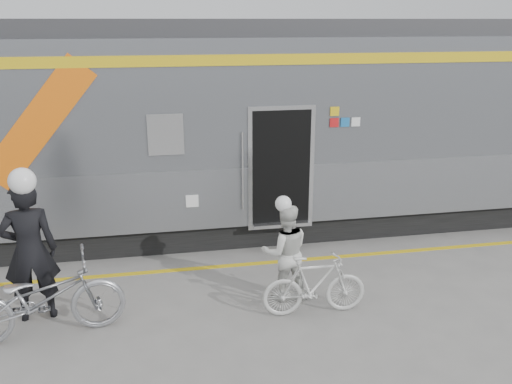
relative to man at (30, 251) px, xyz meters
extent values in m
plane|color=slate|center=(2.85, -1.00, -1.03)|extent=(90.00, 90.00, 0.00)
cube|color=black|center=(1.78, 3.20, -0.78)|extent=(24.00, 2.70, 0.50)
cube|color=#9EA0A5|center=(1.78, 3.20, 0.02)|extent=(24.00, 3.00, 1.10)
cube|color=slate|center=(1.78, 3.20, 1.67)|extent=(24.00, 3.00, 2.20)
cube|color=#38383A|center=(1.78, 3.20, 2.92)|extent=(24.00, 2.64, 0.30)
cube|color=gold|center=(1.78, 1.69, 2.42)|extent=(24.00, 0.02, 0.18)
cube|color=orange|center=(-0.02, 1.68, 1.47)|extent=(1.96, 0.01, 2.19)
cube|color=black|center=(1.98, 1.69, 1.22)|extent=(0.55, 0.02, 0.65)
cube|color=black|center=(3.98, 1.90, 0.52)|extent=(1.05, 0.45, 2.10)
cube|color=silver|center=(3.98, 1.68, 0.52)|extent=(1.20, 0.02, 2.25)
cylinder|color=silver|center=(3.28, 1.67, 0.52)|extent=(0.04, 0.04, 1.40)
cube|color=silver|center=(3.98, 1.65, -0.51)|extent=(1.05, 0.25, 0.06)
cube|color=gold|center=(4.93, 1.68, 1.52)|extent=(0.16, 0.01, 0.16)
cube|color=red|center=(4.93, 1.68, 1.32)|extent=(0.16, 0.01, 0.16)
cube|color=#1A67AD|center=(5.13, 1.68, 1.32)|extent=(0.16, 0.01, 0.16)
cube|color=silver|center=(5.33, 1.68, 1.32)|extent=(0.16, 0.01, 0.16)
cube|color=silver|center=(2.38, 1.68, 0.02)|extent=(0.22, 0.01, 0.22)
cube|color=gold|center=(2.85, 1.15, -1.02)|extent=(24.00, 0.12, 0.01)
imported|color=black|center=(0.00, 0.00, 0.00)|extent=(0.82, 0.60, 2.05)
imported|color=#A0A1A7|center=(0.20, -0.55, -0.46)|extent=(2.24, 1.08, 1.13)
imported|color=silver|center=(3.62, -0.11, -0.27)|extent=(0.75, 0.59, 1.51)
imported|color=beige|center=(3.92, -0.66, -0.57)|extent=(1.53, 0.47, 0.91)
sphere|color=white|center=(0.00, 0.00, 1.20)|extent=(0.36, 0.36, 0.36)
sphere|color=white|center=(3.62, -0.11, 0.60)|extent=(0.24, 0.24, 0.24)
camera|label=1|loc=(1.78, -7.36, 3.06)|focal=38.00mm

